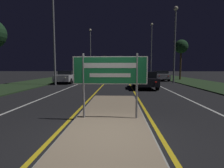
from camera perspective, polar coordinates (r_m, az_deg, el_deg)
ground_plane at (r=4.75m, az=-1.61°, el=-16.79°), size 160.00×160.00×0.00m
median_island at (r=6.04m, az=-0.64°, el=-11.47°), size 2.42×9.41×0.10m
verge_left at (r=26.35m, az=-19.36°, el=1.27°), size 5.00×100.00×0.08m
verge_right at (r=26.12m, az=23.11°, el=1.11°), size 5.00×100.00×0.08m
centre_line_yellow_left at (r=29.49m, az=-0.81°, el=1.92°), size 0.12×70.00×0.01m
centre_line_yellow_right at (r=29.46m, az=4.63°, el=1.90°), size 0.12×70.00×0.01m
lane_line_white_left at (r=29.79m, az=-6.20°, el=1.92°), size 0.12×70.00×0.01m
lane_line_white_right at (r=29.70m, az=10.04°, el=1.86°), size 0.12×70.00×0.01m
edge_line_white_left at (r=30.39m, az=-11.80°, el=1.91°), size 0.10×70.00×0.01m
edge_line_white_right at (r=30.24m, az=15.69°, el=1.80°), size 0.10×70.00×0.01m
highway_sign at (r=5.78m, az=-0.66°, el=3.71°), size 2.47×0.07×2.16m
streetlight_left_near at (r=19.26m, az=-18.59°, el=19.95°), size 0.63×0.63×9.64m
streetlight_left_far at (r=39.75m, az=-7.07°, el=12.08°), size 0.52×0.52×10.23m
streetlight_right_near at (r=21.75m, az=19.87°, el=14.75°), size 0.50×0.50×8.62m
streetlight_right_far at (r=35.41m, az=12.74°, el=12.50°), size 0.48×0.48×10.27m
car_receding_0 at (r=15.30m, az=10.58°, el=1.44°), size 1.89×4.26×1.46m
car_receding_1 at (r=24.89m, az=15.39°, el=2.80°), size 1.95×4.35×1.39m
car_approaching_0 at (r=21.10m, az=-14.38°, el=2.43°), size 1.88×4.81×1.43m
car_approaching_1 at (r=30.59m, az=-8.61°, el=3.39°), size 2.03×4.11×1.44m
car_approaching_2 at (r=44.64m, az=-5.35°, el=4.03°), size 1.85×4.14×1.40m
roadside_palm_right at (r=27.12m, az=21.64°, el=11.14°), size 1.91×1.91×5.65m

